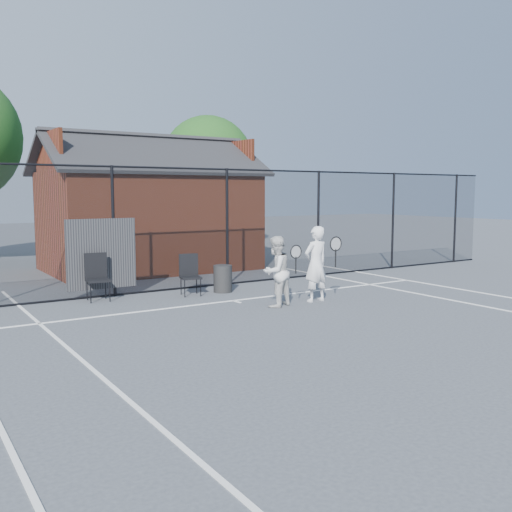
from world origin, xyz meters
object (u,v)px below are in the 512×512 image
player_back (276,272)px  clubhouse (149,218)px  chair_left (98,278)px  player_front (316,264)px  waste_bin (223,279)px  chair_right (191,276)px

player_back → clubhouse: bearing=89.4°
clubhouse → chair_left: size_ratio=6.34×
player_back → chair_left: player_back is taller
player_front → waste_bin: size_ratio=2.56×
clubhouse → waste_bin: bearing=-91.7°
clubhouse → player_back: (-0.08, -7.04, -0.86)m
player_front → clubhouse: bearing=98.0°
clubhouse → waste_bin: clubhouse is taller
player_back → waste_bin: size_ratio=2.29×
clubhouse → chair_right: (-1.00, -4.90, -1.14)m
chair_left → chair_right: size_ratio=1.09×
clubhouse → player_front: size_ratio=3.91×
chair_left → waste_bin: (2.87, -0.50, -0.19)m
player_front → chair_left: 4.81m
clubhouse → player_back: size_ratio=4.38×
player_back → chair_right: size_ratio=1.58×
clubhouse → player_front: bearing=-82.0°
clubhouse → chair_right: 5.13m
player_back → chair_left: (-2.94, 2.64, -0.23)m
waste_bin → player_back: bearing=-88.2°
chair_left → player_back: bearing=-36.4°
chair_left → chair_right: chair_left is taller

